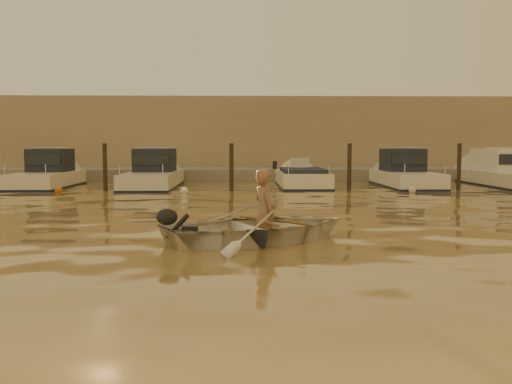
{
  "coord_description": "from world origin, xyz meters",
  "views": [
    {
      "loc": [
        0.19,
        -10.23,
        1.96
      ],
      "look_at": [
        0.58,
        4.16,
        0.75
      ],
      "focal_mm": 40.0,
      "sensor_mm": 36.0,
      "label": 1
    }
  ],
  "objects_px": {
    "person": "(264,213)",
    "moored_boat_1": "(47,174)",
    "moored_boat_2": "(153,173)",
    "moored_boat_3": "(302,182)",
    "moored_boat_4": "(406,173)",
    "waterfront_building": "(238,138)",
    "dinghy": "(260,227)"
  },
  "relations": [
    {
      "from": "moored_boat_3",
      "to": "waterfront_building",
      "type": "distance_m",
      "value": 11.62
    },
    {
      "from": "moored_boat_4",
      "to": "moored_boat_3",
      "type": "bearing_deg",
      "value": 180.0
    },
    {
      "from": "moored_boat_1",
      "to": "moored_boat_3",
      "type": "height_order",
      "value": "moored_boat_1"
    },
    {
      "from": "person",
      "to": "moored_boat_1",
      "type": "bearing_deg",
      "value": 8.66
    },
    {
      "from": "person",
      "to": "moored_boat_4",
      "type": "xyz_separation_m",
      "value": [
        7.18,
        14.8,
        0.04
      ]
    },
    {
      "from": "moored_boat_4",
      "to": "moored_boat_1",
      "type": "bearing_deg",
      "value": 180.0
    },
    {
      "from": "moored_boat_2",
      "to": "moored_boat_3",
      "type": "xyz_separation_m",
      "value": [
        6.86,
        0.0,
        -0.4
      ]
    },
    {
      "from": "moored_boat_3",
      "to": "moored_boat_2",
      "type": "bearing_deg",
      "value": 180.0
    },
    {
      "from": "person",
      "to": "waterfront_building",
      "type": "bearing_deg",
      "value": -22.09
    },
    {
      "from": "moored_boat_2",
      "to": "moored_boat_4",
      "type": "xyz_separation_m",
      "value": [
        11.68,
        0.0,
        0.0
      ]
    },
    {
      "from": "moored_boat_1",
      "to": "moored_boat_2",
      "type": "height_order",
      "value": "same"
    },
    {
      "from": "moored_boat_2",
      "to": "moored_boat_3",
      "type": "bearing_deg",
      "value": 0.0
    },
    {
      "from": "dinghy",
      "to": "moored_boat_2",
      "type": "bearing_deg",
      "value": -7.03
    },
    {
      "from": "dinghy",
      "to": "moored_boat_1",
      "type": "relative_size",
      "value": 0.63
    },
    {
      "from": "person",
      "to": "moored_boat_3",
      "type": "height_order",
      "value": "person"
    },
    {
      "from": "moored_boat_2",
      "to": "moored_boat_3",
      "type": "height_order",
      "value": "moored_boat_2"
    },
    {
      "from": "moored_boat_3",
      "to": "moored_boat_4",
      "type": "distance_m",
      "value": 4.84
    },
    {
      "from": "dinghy",
      "to": "moored_boat_2",
      "type": "relative_size",
      "value": 0.54
    },
    {
      "from": "person",
      "to": "moored_boat_4",
      "type": "height_order",
      "value": "moored_boat_4"
    },
    {
      "from": "dinghy",
      "to": "moored_boat_4",
      "type": "relative_size",
      "value": 0.6
    },
    {
      "from": "person",
      "to": "moored_boat_2",
      "type": "height_order",
      "value": "moored_boat_2"
    },
    {
      "from": "waterfront_building",
      "to": "moored_boat_4",
      "type": "bearing_deg",
      "value": -54.48
    },
    {
      "from": "person",
      "to": "moored_boat_1",
      "type": "height_order",
      "value": "moored_boat_1"
    },
    {
      "from": "moored_boat_3",
      "to": "person",
      "type": "bearing_deg",
      "value": -99.07
    },
    {
      "from": "person",
      "to": "moored_boat_1",
      "type": "distance_m",
      "value": 17.5
    },
    {
      "from": "person",
      "to": "waterfront_building",
      "type": "relative_size",
      "value": 0.04
    },
    {
      "from": "person",
      "to": "moored_boat_3",
      "type": "bearing_deg",
      "value": -32.65
    },
    {
      "from": "person",
      "to": "moored_boat_4",
      "type": "distance_m",
      "value": 16.45
    },
    {
      "from": "dinghy",
      "to": "person",
      "type": "distance_m",
      "value": 0.31
    },
    {
      "from": "person",
      "to": "moored_boat_1",
      "type": "relative_size",
      "value": 0.28
    },
    {
      "from": "dinghy",
      "to": "waterfront_building",
      "type": "bearing_deg",
      "value": -22.3
    },
    {
      "from": "moored_boat_1",
      "to": "moored_boat_3",
      "type": "relative_size",
      "value": 1.02
    }
  ]
}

